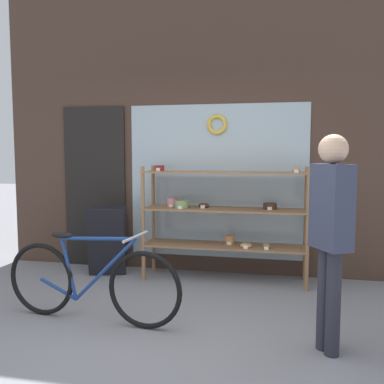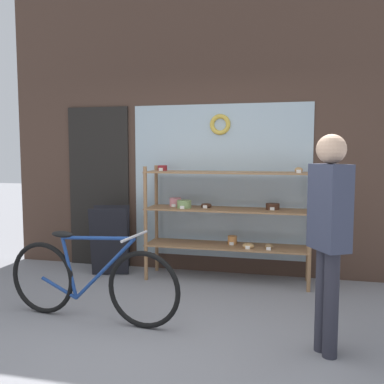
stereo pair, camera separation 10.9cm
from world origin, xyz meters
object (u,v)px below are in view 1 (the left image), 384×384
bicycle (90,282)px  display_case (222,211)px  sandwich_board (107,241)px  pedestrian (331,226)px

bicycle → display_case: bearing=62.3°
display_case → sandwich_board: (-1.41, -0.11, -0.39)m
sandwich_board → pedestrian: size_ratio=0.51×
bicycle → pedestrian: size_ratio=1.05×
bicycle → sandwich_board: bearing=113.0°
bicycle → pedestrian: bearing=0.8°
display_case → bicycle: 1.83m
pedestrian → display_case: bearing=-177.4°
sandwich_board → display_case: bearing=-11.0°
bicycle → sandwich_board: size_ratio=2.05×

